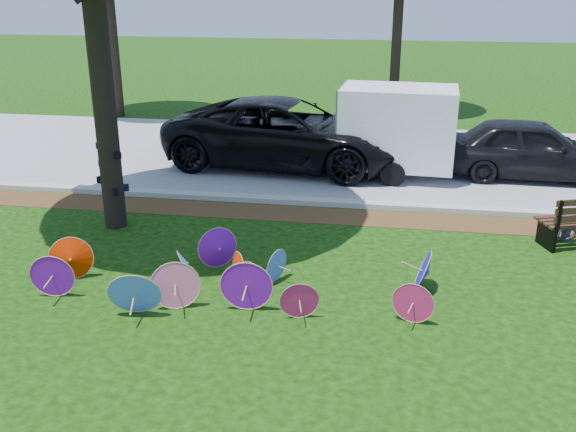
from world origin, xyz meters
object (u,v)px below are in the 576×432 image
object	(u,v)px
black_van	(287,133)
cargo_trailer	(398,127)
dark_pickup	(532,149)
person_left	(569,215)
parasol_pile	(215,276)

from	to	relation	value
black_van	cargo_trailer	size ratio (longest dim) A/B	2.29
dark_pickup	person_left	distance (m)	4.24
black_van	dark_pickup	world-z (taller)	black_van
black_van	person_left	distance (m)	7.56
cargo_trailer	person_left	bearing A→B (deg)	-45.82
dark_pickup	parasol_pile	bearing A→B (deg)	142.20
cargo_trailer	black_van	bearing A→B (deg)	174.51
parasol_pile	cargo_trailer	distance (m)	7.75
person_left	black_van	bearing A→B (deg)	155.08
parasol_pile	person_left	bearing A→B (deg)	28.35
black_van	dark_pickup	bearing A→B (deg)	-85.12
dark_pickup	person_left	size ratio (longest dim) A/B	4.14
parasol_pile	dark_pickup	distance (m)	9.76
parasol_pile	black_van	world-z (taller)	black_van
black_van	dark_pickup	xyz separation A→B (m)	(6.25, -0.10, -0.13)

